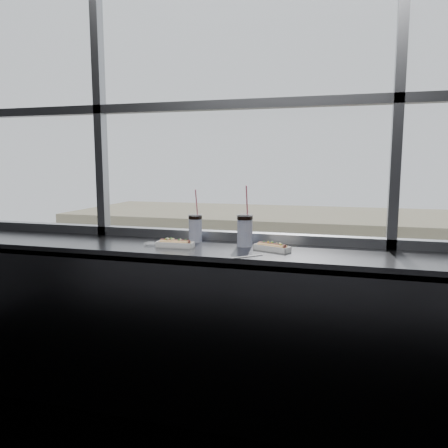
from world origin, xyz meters
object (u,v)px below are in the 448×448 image
(loose_straw, at_px, (247,256))
(car_near_b, at_px, (183,398))
(pedestrian_b, at_px, (328,330))
(soda_cup_left, at_px, (195,227))
(hotdog_tray_left, at_px, (175,243))
(car_near_a, at_px, (57,379))
(car_far_a, at_px, (167,330))
(tree_left, at_px, (203,288))
(wrapper, at_px, (150,243))
(soda_cup_right, at_px, (245,229))
(hotdog_tray_right, at_px, (272,247))
(car_far_b, at_px, (331,347))
(pedestrian_c, at_px, (423,331))
(car_near_c, at_px, (331,419))
(tree_center, at_px, (361,303))

(loose_straw, xyz_separation_m, car_near_b, (-6.98, 16.50, -11.01))
(pedestrian_b, bearing_deg, soda_cup_left, -89.82)
(hotdog_tray_left, bearing_deg, car_near_a, 128.33)
(car_far_a, bearing_deg, tree_left, -11.16)
(soda_cup_left, relative_size, wrapper, 3.75)
(soda_cup_right, relative_size, car_near_a, 0.06)
(hotdog_tray_right, relative_size, soda_cup_left, 0.68)
(hotdog_tray_left, bearing_deg, car_far_b, 87.47)
(soda_cup_right, relative_size, pedestrian_c, 0.19)
(car_far_b, xyz_separation_m, pedestrian_c, (6.00, 4.73, -0.13))
(hotdog_tray_right, xyz_separation_m, pedestrian_c, (5.74, 29.01, -11.05))
(tree_left, bearing_deg, car_near_a, -109.62)
(hotdog_tray_left, relative_size, car_near_b, 0.04)
(wrapper, height_order, car_near_b, wrapper)
(car_near_c, bearing_deg, soda_cup_left, -174.20)
(pedestrian_c, height_order, tree_left, tree_left)
(hotdog_tray_right, bearing_deg, pedestrian_c, 101.11)
(hotdog_tray_right, height_order, tree_center, hotdog_tray_right)
(hotdog_tray_right, distance_m, car_far_b, 26.62)
(pedestrian_b, height_order, tree_center, tree_center)
(pedestrian_c, distance_m, pedestrian_b, 6.58)
(wrapper, bearing_deg, tree_center, 85.32)
(hotdog_tray_right, distance_m, tree_left, 31.34)
(loose_straw, distance_m, tree_center, 29.97)
(car_near_a, distance_m, tree_left, 12.90)
(soda_cup_right, relative_size, car_far_a, 0.06)
(soda_cup_right, distance_m, car_near_c, 19.57)
(car_near_b, bearing_deg, wrapper, -162.67)
(hotdog_tray_right, relative_size, car_far_a, 0.04)
(soda_cup_left, relative_size, car_near_b, 0.06)
(hotdog_tray_left, distance_m, wrapper, 0.18)
(hotdog_tray_left, bearing_deg, wrapper, 171.31)
(car_near_b, xyz_separation_m, pedestrian_b, (6.45, 11.07, -0.00))
(tree_center, bearing_deg, car_near_a, -142.92)
(hotdog_tray_left, height_order, hotdog_tray_right, hotdog_tray_left)
(hotdog_tray_left, height_order, loose_straw, hotdog_tray_left)
(car_far_b, bearing_deg, car_near_b, 141.46)
(soda_cup_right, distance_m, car_far_b, 26.57)
(soda_cup_right, relative_size, wrapper, 4.12)
(soda_cup_left, xyz_separation_m, car_near_b, (-6.54, 16.12, -11.10))
(hotdog_tray_left, relative_size, tree_left, 0.05)
(car_far_b, bearing_deg, hotdog_tray_left, -178.90)
(soda_cup_left, bearing_deg, hotdog_tray_left, -105.48)
(hotdog_tray_right, xyz_separation_m, car_near_c, (0.05, 16.28, -10.92))
(car_near_a, relative_size, pedestrian_c, 2.91)
(wrapper, bearing_deg, car_far_a, 113.63)
(wrapper, bearing_deg, tree_left, 108.15)
(hotdog_tray_left, xyz_separation_m, loose_straw, (0.50, -0.16, -0.02))
(car_far_b, xyz_separation_m, tree_left, (-9.80, 4.00, 1.89))
(car_far_a, xyz_separation_m, car_far_b, (11.16, 0.00, 0.15))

